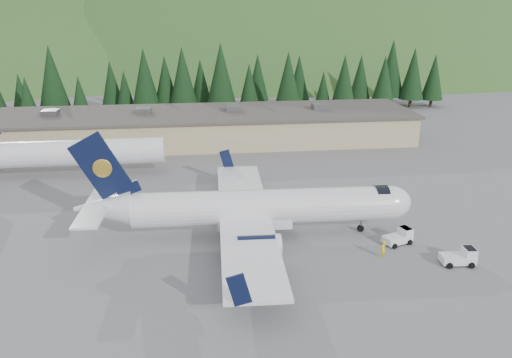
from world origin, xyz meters
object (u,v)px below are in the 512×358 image
at_px(airliner, 253,208).
at_px(second_airliner, 60,152).
at_px(ramp_worker, 383,249).
at_px(baggage_tug_a, 400,237).
at_px(baggage_tug_b, 461,257).
at_px(terminal_building, 204,127).

height_order(airliner, second_airliner, second_airliner).
xyz_separation_m(airliner, ramp_worker, (11.39, -6.17, -2.15)).
relative_size(baggage_tug_a, ramp_worker, 1.87).
relative_size(airliner, second_airliner, 1.23).
height_order(baggage_tug_a, baggage_tug_b, baggage_tug_b).
distance_m(terminal_building, ramp_worker, 46.78).
xyz_separation_m(baggage_tug_b, ramp_worker, (-6.58, 2.02, 0.13)).
height_order(baggage_tug_a, ramp_worker, ramp_worker).
bearing_deg(baggage_tug_b, baggage_tug_a, 134.25).
bearing_deg(ramp_worker, airliner, -58.63).
bearing_deg(ramp_worker, terminal_building, -100.94).
distance_m(airliner, second_airliner, 32.49).
height_order(baggage_tug_b, ramp_worker, ramp_worker).
distance_m(airliner, ramp_worker, 13.13).
relative_size(baggage_tug_a, terminal_building, 0.04).
height_order(second_airliner, baggage_tug_b, second_airliner).
xyz_separation_m(second_airliner, terminal_building, (19.91, 16.00, -0.70)).
bearing_deg(ramp_worker, second_airliner, -68.72).
height_order(baggage_tug_a, terminal_building, terminal_building).
height_order(second_airliner, terminal_building, second_airliner).
xyz_separation_m(baggage_tug_a, baggage_tug_b, (3.84, -4.74, 0.03)).
bearing_deg(baggage_tug_b, second_airliner, 149.53).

